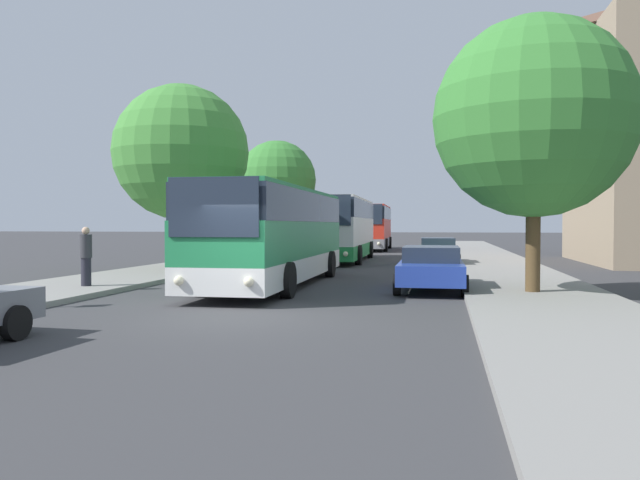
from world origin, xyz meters
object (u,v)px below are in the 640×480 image
Objects in this scene: bus_rear at (372,226)px; pedestrian_waiting_near at (86,256)px; bus_middle at (343,228)px; parked_car_right_near at (431,267)px; parked_car_right_far at (438,250)px; tree_left_near at (277,180)px; tree_right_near at (534,118)px; tree_left_far at (181,153)px; bus_front at (275,234)px.

pedestrian_waiting_near is (-5.19, -32.10, -0.80)m from bus_rear.
bus_middle reaches higher than pedestrian_waiting_near.
pedestrian_waiting_near is (-10.35, -2.04, 0.34)m from parked_car_right_near.
bus_rear is 18.34m from parked_car_right_far.
tree_left_near is 31.77m from tree_right_near.
tree_left_far reaches higher than pedestrian_waiting_near.
parked_car_right_far is (5.25, 11.78, -0.99)m from bus_front.
bus_middle is at bearing -91.58° from bus_rear.
tree_left_far is 14.89m from tree_right_near.
bus_rear is 1.34× the size of tree_left_far.
tree_right_near reaches higher than bus_middle.
tree_left_far is (-10.65, -7.03, 4.34)m from parked_car_right_far.
tree_left_far reaches higher than tree_right_near.
pedestrian_waiting_near is 0.23× the size of tree_left_far.
bus_middle is 17.76m from pedestrian_waiting_near.
tree_left_near is (-7.05, 12.06, 3.60)m from bus_middle.
parked_car_right_near is 0.60× the size of tree_right_near.
bus_middle is 6.34× the size of pedestrian_waiting_near.
pedestrian_waiting_near is at bearing -88.63° from tree_left_far.
bus_front is 1.44× the size of tree_left_near.
bus_middle is at bearing 89.09° from bus_front.
tree_left_near reaches higher than parked_car_right_near.
bus_rear is (-0.09, 15.16, 0.03)m from bus_middle.
tree_left_near is (-6.98, 26.20, 3.73)m from bus_front.
parked_car_right_far is at bearing 65.35° from bus_front.
parked_car_right_near is 10.55m from pedestrian_waiting_near.
tree_left_near is at bearing 104.29° from bus_front.
parked_car_right_near is 0.55× the size of tree_left_near.
tree_left_far is at bearing 31.29° from parked_car_right_far.
bus_front is at bearing -91.81° from bus_middle.
bus_middle is 2.49× the size of parked_car_right_near.
tree_left_near is at bearing -51.85° from parked_car_right_far.
bus_middle is 1.10× the size of bus_rear.
bus_rear is 25.34m from tree_left_far.
tree_right_near is at bearing 158.46° from parked_car_right_near.
parked_car_right_near is (5.13, -0.76, -0.99)m from bus_front.
tree_left_near is 21.51m from tree_left_far.
tree_left_near is (-1.76, 29.00, 4.37)m from pedestrian_waiting_near.
tree_left_near reaches higher than bus_front.
parked_car_right_near is at bearing 158.91° from tree_right_near.
tree_left_far is at bearing -28.06° from parked_car_right_near.
tree_right_near is (2.70, -13.62, 4.26)m from parked_car_right_far.
bus_middle is 15.78m from parked_car_right_near.
bus_front is 1.04× the size of bus_middle.
bus_front is at bearing -41.36° from tree_left_far.
bus_rear is at bearing 77.65° from tree_left_far.
parked_car_right_far is at bearing -175.62° from pedestrian_waiting_near.
pedestrian_waiting_near is at bearing 52.17° from parked_car_right_far.
tree_left_near is at bearing -66.26° from parked_car_right_near.
pedestrian_waiting_near is at bearing -152.45° from bus_front.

